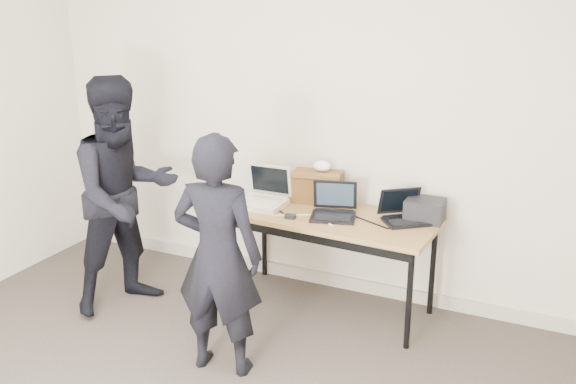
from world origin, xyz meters
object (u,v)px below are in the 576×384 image
Objects in this scene: desk at (328,223)px; laptop_center at (334,209)px; equipment_box at (425,210)px; laptop_beige at (263,197)px; leather_satchel at (318,186)px; person_typist at (218,256)px; laptop_right at (404,214)px; person_observer at (125,195)px.

laptop_center is (0.04, 0.00, 0.11)m from desk.
laptop_beige is at bearing -171.09° from equipment_box.
leather_satchel is 1.49× the size of equipment_box.
desk is at bearing -163.08° from equipment_box.
laptop_center is 1.05m from person_typist.
person_observer is at bearing 161.59° from laptop_right.
desk is at bearing 171.91° from laptop_center.
leather_satchel reaches higher than laptop_right.
desk is 0.53m from laptop_right.
person_typist is (-0.94, -1.18, -0.05)m from equipment_box.
laptop_beige is 0.86× the size of laptop_right.
person_typist is (-0.31, -0.99, 0.08)m from desk.
person_typist is at bearing -128.66° from equipment_box.
laptop_right is 1.05× the size of leather_satchel.
laptop_center is at bearing -0.78° from laptop_beige.
desk is 4.00× the size of leather_satchel.
equipment_box is (1.15, 0.18, 0.02)m from laptop_beige.
laptop_beige is at bearing -177.92° from desk.
laptop_right is at bearing 5.87° from laptop_beige.
leather_satchel is (0.35, 0.22, 0.07)m from laptop_beige.
desk is 1.46m from person_observer.
laptop_center is at bearing -162.55° from equipment_box.
equipment_box is (0.63, 0.19, 0.13)m from desk.
leather_satchel is 1.22m from person_typist.
laptop_right is 1.37m from person_typist.
person_typist is at bearing -78.13° from laptop_beige.
person_observer is (-1.03, 0.45, 0.10)m from person_typist.
laptop_beige reaches higher than laptop_center.
person_typist reaches higher than leather_satchel.
desk is at bearing -1.35° from laptop_beige.
laptop_right is (0.50, 0.12, 0.11)m from desk.
leather_satchel is at bearing -104.78° from person_typist.
laptop_center reaches higher than laptop_right.
person_typist is (0.21, -1.00, -0.03)m from laptop_beige.
desk is 5.96× the size of equipment_box.
laptop_right is at bearing -18.37° from leather_satchel.
laptop_right is at bearing -150.44° from equipment_box.
desk is 0.12m from laptop_center.
person_typist reaches higher than laptop_right.
leather_satchel is 0.23× the size of person_observer.
person_observer is (-1.97, -0.73, 0.05)m from equipment_box.
laptop_beige reaches higher than leather_satchel.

